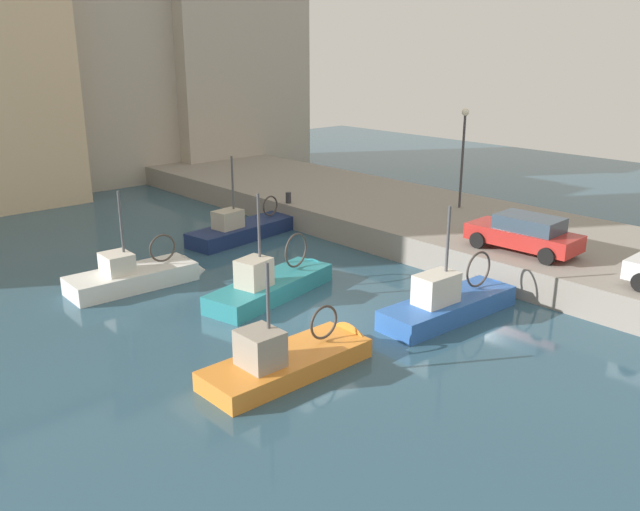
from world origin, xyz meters
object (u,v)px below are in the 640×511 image
(fishing_boat_teal, at_px, (277,291))
(fishing_boat_orange, at_px, (298,365))
(mooring_bollard_mid, at_px, (288,198))
(quay_streetlamp, at_px, (463,142))
(fishing_boat_blue, at_px, (454,311))
(parked_car_red, at_px, (525,233))
(fishing_boat_navy, at_px, (251,234))
(fishing_boat_white, at_px, (142,282))

(fishing_boat_teal, bearing_deg, fishing_boat_orange, -122.76)
(fishing_boat_teal, distance_m, mooring_bollard_mid, 9.88)
(quay_streetlamp, bearing_deg, mooring_bollard_mid, 131.26)
(fishing_boat_blue, height_order, parked_car_red, fishing_boat_blue)
(fishing_boat_blue, xyz_separation_m, mooring_bollard_mid, (3.30, 12.94, 1.33))
(parked_car_red, bearing_deg, fishing_boat_navy, 108.47)
(fishing_boat_orange, distance_m, fishing_boat_blue, 6.60)
(fishing_boat_blue, xyz_separation_m, fishing_boat_teal, (-3.28, 5.69, -0.02))
(fishing_boat_orange, xyz_separation_m, mooring_bollard_mid, (9.87, 12.38, 1.36))
(fishing_boat_white, xyz_separation_m, fishing_boat_teal, (3.29, -4.26, 0.02))
(fishing_boat_orange, height_order, fishing_boat_teal, fishing_boat_teal)
(fishing_boat_white, xyz_separation_m, parked_car_red, (11.37, -9.58, 1.84))
(parked_car_red, relative_size, quay_streetlamp, 0.91)
(quay_streetlamp, bearing_deg, fishing_boat_navy, 143.07)
(fishing_boat_blue, height_order, mooring_bollard_mid, fishing_boat_blue)
(fishing_boat_white, relative_size, fishing_boat_orange, 0.96)
(fishing_boat_orange, height_order, fishing_boat_navy, fishing_boat_navy)
(fishing_boat_white, relative_size, mooring_bollard_mid, 10.30)
(fishing_boat_orange, relative_size, mooring_bollard_mid, 10.69)
(fishing_boat_blue, xyz_separation_m, parked_car_red, (4.81, 0.38, 1.79))
(fishing_boat_orange, relative_size, fishing_boat_navy, 0.82)
(fishing_boat_white, height_order, quay_streetlamp, quay_streetlamp)
(fishing_boat_teal, xyz_separation_m, mooring_bollard_mid, (6.57, 7.25, 1.35))
(fishing_boat_blue, relative_size, mooring_bollard_mid, 11.46)
(fishing_boat_blue, distance_m, fishing_boat_navy, 12.72)
(mooring_bollard_mid, bearing_deg, fishing_boat_navy, -174.85)
(fishing_boat_orange, distance_m, fishing_boat_navy, 14.15)
(fishing_boat_white, relative_size, fishing_boat_teal, 0.86)
(fishing_boat_white, xyz_separation_m, fishing_boat_orange, (-0.01, -9.39, 0.02))
(quay_streetlamp, bearing_deg, fishing_boat_orange, -159.08)
(fishing_boat_teal, height_order, quay_streetlamp, quay_streetlamp)
(parked_car_red, distance_m, quay_streetlamp, 7.80)
(fishing_boat_orange, bearing_deg, quay_streetlamp, 20.92)
(fishing_boat_teal, relative_size, parked_car_red, 1.50)
(fishing_boat_orange, bearing_deg, parked_car_red, -0.93)
(fishing_boat_teal, relative_size, quay_streetlamp, 1.36)
(fishing_boat_blue, bearing_deg, quay_streetlamp, 36.00)
(fishing_boat_navy, bearing_deg, fishing_boat_orange, -120.91)
(fishing_boat_orange, height_order, mooring_bollard_mid, fishing_boat_orange)
(fishing_boat_blue, bearing_deg, mooring_bollard_mid, 75.71)
(fishing_boat_orange, xyz_separation_m, fishing_boat_teal, (3.30, 5.13, 0.00))
(fishing_boat_navy, relative_size, quay_streetlamp, 1.48)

